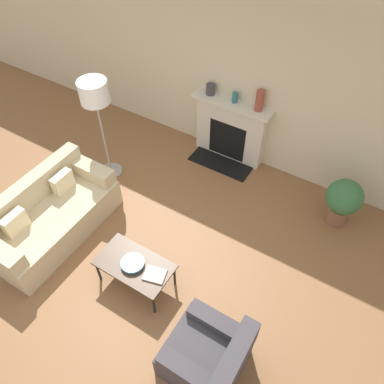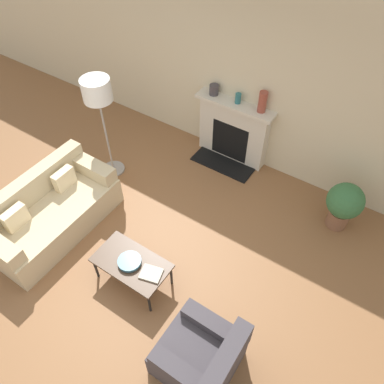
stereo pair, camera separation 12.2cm
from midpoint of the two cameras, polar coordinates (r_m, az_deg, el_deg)
name	(u,v)px [view 1 (the left image)]	position (r m, az deg, el deg)	size (l,w,h in m)	color
ground_plane	(136,274)	(5.03, -9.19, -12.18)	(18.00, 18.00, 0.00)	brown
wall_back	(243,75)	(5.70, 7.20, 17.22)	(18.00, 0.06, 2.90)	beige
fireplace	(230,131)	(6.13, 5.22, 9.29)	(1.27, 0.59, 1.06)	beige
couch	(50,216)	(5.49, -21.45, -3.45)	(0.87, 1.84, 0.80)	#CCB78E
armchair_near	(209,356)	(4.24, 1.71, -23.70)	(0.80, 0.76, 0.76)	#423D42
coffee_table	(135,266)	(4.65, -9.51, -11.00)	(0.93, 0.52, 0.41)	#4C3828
bowl	(133,263)	(4.59, -9.81, -10.67)	(0.29, 0.29, 0.05)	#38667A
book	(155,275)	(4.50, -6.48, -12.43)	(0.29, 0.26, 0.02)	#B2A893
floor_lamp	(95,99)	(5.44, -15.17, 13.48)	(0.41, 0.41, 1.66)	gray
mantel_vase_left	(211,89)	(5.93, 2.24, 15.36)	(0.14, 0.14, 0.16)	#3D383D
mantel_vase_center_left	(235,97)	(5.77, 5.95, 14.13)	(0.09, 0.09, 0.16)	#28666B
mantel_vase_center_right	(260,101)	(5.60, 9.64, 13.57)	(0.12, 0.12, 0.32)	brown
potted_plant	(343,200)	(5.51, 21.46, -1.10)	(0.50, 0.50, 0.75)	brown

